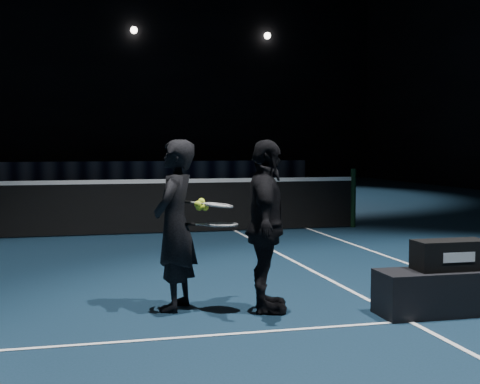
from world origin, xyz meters
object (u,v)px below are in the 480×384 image
object	(u,v)px
player_b	(266,226)
tennis_balls	(202,206)
player_bench	(449,291)
racket_bag	(450,255)
racket_lower	(223,225)
player_a	(175,225)
racket_upper	(218,205)

from	to	relation	value
player_b	tennis_balls	world-z (taller)	player_b
player_bench	racket_bag	bearing A→B (deg)	0.00
racket_lower	player_b	bearing A→B (deg)	-0.00
player_a	racket_lower	size ratio (longest dim) A/B	2.34
racket_bag	tennis_balls	distance (m)	2.32
player_a	racket_upper	size ratio (longest dim) A/B	2.34
tennis_balls	racket_lower	bearing A→B (deg)	-21.79
player_bench	tennis_balls	bearing A→B (deg)	163.24
player_a	player_b	bearing A→B (deg)	97.36
player_bench	racket_upper	xyz separation A→B (m)	(-2.02, 0.67, 0.78)
player_b	racket_lower	xyz separation A→B (m)	(-0.38, 0.14, 0.01)
racket_bag	tennis_balls	xyz separation A→B (m)	(-2.17, 0.68, 0.44)
player_a	tennis_balls	bearing A→B (deg)	98.48
player_bench	player_b	bearing A→B (deg)	164.41
racket_bag	player_a	bearing A→B (deg)	163.07
player_b	racket_lower	world-z (taller)	player_b
player_bench	tennis_balls	distance (m)	2.41
racket_upper	tennis_balls	world-z (taller)	tennis_balls
racket_bag	tennis_balls	size ratio (longest dim) A/B	5.64
racket_bag	player_bench	bearing A→B (deg)	0.00
player_bench	player_b	world-z (taller)	player_b
racket_bag	racket_upper	xyz separation A→B (m)	(-2.02, 0.67, 0.44)
player_bench	racket_bag	world-z (taller)	racket_bag
player_a	tennis_balls	distance (m)	0.31
racket_lower	racket_upper	world-z (taller)	racket_upper
tennis_balls	player_a	bearing A→B (deg)	160.80
player_bench	player_b	xyz separation A→B (m)	(-1.62, 0.47, 0.59)
player_bench	tennis_balls	size ratio (longest dim) A/B	11.27
player_bench	racket_upper	bearing A→B (deg)	162.49
tennis_balls	racket_upper	bearing A→B (deg)	-6.75
player_bench	racket_upper	distance (m)	2.27
player_a	tennis_balls	size ratio (longest dim) A/B	13.27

